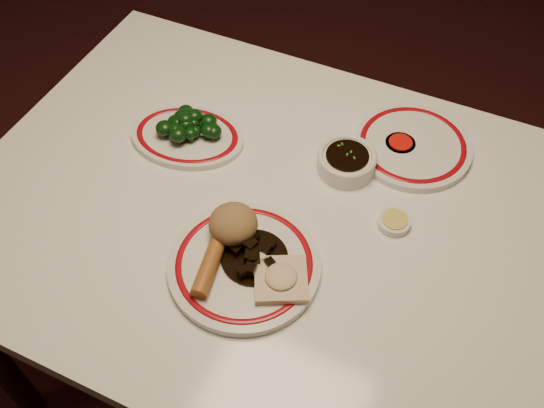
{
  "coord_description": "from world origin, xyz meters",
  "views": [
    {
      "loc": [
        0.32,
        -0.66,
        1.69
      ],
      "look_at": [
        0.02,
        -0.02,
        0.8
      ],
      "focal_mm": 40.0,
      "sensor_mm": 36.0,
      "label": 1
    }
  ],
  "objects_px": {
    "rice_mound": "(233,224)",
    "fried_wonton": "(281,279)",
    "soy_bowl": "(346,162)",
    "main_plate": "(244,265)",
    "spring_roll": "(208,268)",
    "broccoli_pile": "(188,124)",
    "dining_table": "(267,234)",
    "stirfry_heap": "(253,255)",
    "broccoli_plate": "(187,136)"
  },
  "relations": [
    {
      "from": "broccoli_plate",
      "to": "broccoli_pile",
      "type": "relative_size",
      "value": 2.05
    },
    {
      "from": "stirfry_heap",
      "to": "soy_bowl",
      "type": "relative_size",
      "value": 1.03
    },
    {
      "from": "main_plate",
      "to": "spring_roll",
      "type": "height_order",
      "value": "spring_roll"
    },
    {
      "from": "fried_wonton",
      "to": "broccoli_plate",
      "type": "distance_m",
      "value": 0.42
    },
    {
      "from": "dining_table",
      "to": "fried_wonton",
      "type": "xyz_separation_m",
      "value": [
        0.1,
        -0.15,
        0.12
      ]
    },
    {
      "from": "spring_roll",
      "to": "broccoli_pile",
      "type": "bearing_deg",
      "value": 114.98
    },
    {
      "from": "soy_bowl",
      "to": "stirfry_heap",
      "type": "bearing_deg",
      "value": -104.0
    },
    {
      "from": "broccoli_plate",
      "to": "soy_bowl",
      "type": "height_order",
      "value": "soy_bowl"
    },
    {
      "from": "dining_table",
      "to": "broccoli_pile",
      "type": "xyz_separation_m",
      "value": [
        -0.23,
        0.1,
        0.13
      ]
    },
    {
      "from": "spring_roll",
      "to": "broccoli_pile",
      "type": "distance_m",
      "value": 0.36
    },
    {
      "from": "fried_wonton",
      "to": "soy_bowl",
      "type": "bearing_deg",
      "value": 88.85
    },
    {
      "from": "main_plate",
      "to": "rice_mound",
      "type": "xyz_separation_m",
      "value": [
        -0.04,
        0.05,
        0.04
      ]
    },
    {
      "from": "rice_mound",
      "to": "broccoli_plate",
      "type": "xyz_separation_m",
      "value": [
        -0.21,
        0.19,
        -0.04
      ]
    },
    {
      "from": "fried_wonton",
      "to": "spring_roll",
      "type": "bearing_deg",
      "value": -163.51
    },
    {
      "from": "main_plate",
      "to": "broccoli_pile",
      "type": "xyz_separation_m",
      "value": [
        -0.26,
        0.25,
        0.03
      ]
    },
    {
      "from": "dining_table",
      "to": "main_plate",
      "type": "distance_m",
      "value": 0.18
    },
    {
      "from": "rice_mound",
      "to": "soy_bowl",
      "type": "xyz_separation_m",
      "value": [
        0.13,
        0.26,
        -0.03
      ]
    },
    {
      "from": "rice_mound",
      "to": "fried_wonton",
      "type": "height_order",
      "value": "rice_mound"
    },
    {
      "from": "broccoli_plate",
      "to": "soy_bowl",
      "type": "relative_size",
      "value": 2.3
    },
    {
      "from": "stirfry_heap",
      "to": "soy_bowl",
      "type": "height_order",
      "value": "stirfry_heap"
    },
    {
      "from": "dining_table",
      "to": "broccoli_plate",
      "type": "distance_m",
      "value": 0.27
    },
    {
      "from": "main_plate",
      "to": "broccoli_pile",
      "type": "bearing_deg",
      "value": 135.77
    },
    {
      "from": "stirfry_heap",
      "to": "broccoli_plate",
      "type": "height_order",
      "value": "stirfry_heap"
    },
    {
      "from": "rice_mound",
      "to": "fried_wonton",
      "type": "bearing_deg",
      "value": -25.16
    },
    {
      "from": "fried_wonton",
      "to": "stirfry_heap",
      "type": "relative_size",
      "value": 1.01
    },
    {
      "from": "dining_table",
      "to": "broccoli_plate",
      "type": "bearing_deg",
      "value": 157.56
    },
    {
      "from": "main_plate",
      "to": "rice_mound",
      "type": "bearing_deg",
      "value": 132.81
    },
    {
      "from": "dining_table",
      "to": "fried_wonton",
      "type": "relative_size",
      "value": 9.71
    },
    {
      "from": "broccoli_pile",
      "to": "fried_wonton",
      "type": "bearing_deg",
      "value": -37.76
    },
    {
      "from": "spring_roll",
      "to": "broccoli_plate",
      "type": "relative_size",
      "value": 0.41
    },
    {
      "from": "fried_wonton",
      "to": "broccoli_pile",
      "type": "height_order",
      "value": "broccoli_pile"
    },
    {
      "from": "fried_wonton",
      "to": "broccoli_plate",
      "type": "bearing_deg",
      "value": 143.09
    },
    {
      "from": "fried_wonton",
      "to": "soy_bowl",
      "type": "height_order",
      "value": "fried_wonton"
    },
    {
      "from": "main_plate",
      "to": "soy_bowl",
      "type": "bearing_deg",
      "value": 74.76
    },
    {
      "from": "main_plate",
      "to": "fried_wonton",
      "type": "bearing_deg",
      "value": -6.41
    },
    {
      "from": "rice_mound",
      "to": "broccoli_pile",
      "type": "distance_m",
      "value": 0.29
    },
    {
      "from": "dining_table",
      "to": "broccoli_plate",
      "type": "height_order",
      "value": "broccoli_plate"
    },
    {
      "from": "soy_bowl",
      "to": "main_plate",
      "type": "bearing_deg",
      "value": -105.24
    },
    {
      "from": "spring_roll",
      "to": "fried_wonton",
      "type": "relative_size",
      "value": 0.91
    },
    {
      "from": "spring_roll",
      "to": "soy_bowl",
      "type": "relative_size",
      "value": 0.95
    },
    {
      "from": "main_plate",
      "to": "stirfry_heap",
      "type": "relative_size",
      "value": 2.28
    },
    {
      "from": "broccoli_plate",
      "to": "fried_wonton",
      "type": "bearing_deg",
      "value": -36.91
    },
    {
      "from": "soy_bowl",
      "to": "rice_mound",
      "type": "bearing_deg",
      "value": -116.54
    },
    {
      "from": "stirfry_heap",
      "to": "broccoli_pile",
      "type": "xyz_separation_m",
      "value": [
        -0.27,
        0.23,
        0.01
      ]
    },
    {
      "from": "spring_roll",
      "to": "stirfry_heap",
      "type": "relative_size",
      "value": 0.91
    },
    {
      "from": "fried_wonton",
      "to": "main_plate",
      "type": "bearing_deg",
      "value": 173.59
    },
    {
      "from": "dining_table",
      "to": "stirfry_heap",
      "type": "bearing_deg",
      "value": -75.23
    },
    {
      "from": "stirfry_heap",
      "to": "broccoli_plate",
      "type": "xyz_separation_m",
      "value": [
        -0.27,
        0.22,
        -0.02
      ]
    },
    {
      "from": "dining_table",
      "to": "spring_roll",
      "type": "height_order",
      "value": "spring_roll"
    },
    {
      "from": "dining_table",
      "to": "broccoli_pile",
      "type": "distance_m",
      "value": 0.29
    }
  ]
}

